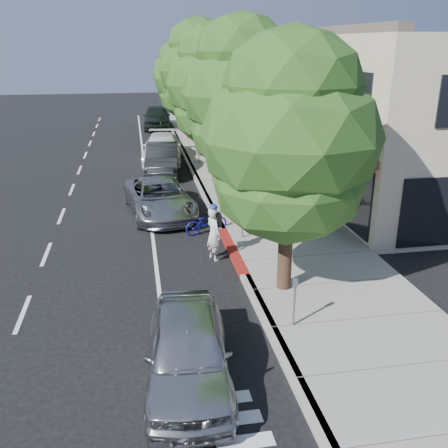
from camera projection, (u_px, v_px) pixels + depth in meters
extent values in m
plane|color=black|center=(238.00, 265.00, 15.96)|extent=(120.00, 120.00, 0.00)
cube|color=gray|center=(252.00, 191.00, 23.72)|extent=(4.60, 56.00, 0.15)
cube|color=#9E998E|center=(204.00, 193.00, 23.34)|extent=(0.30, 56.00, 0.15)
cube|color=maroon|center=(232.00, 251.00, 16.86)|extent=(0.32, 4.00, 0.15)
cube|color=beige|center=(326.00, 94.00, 33.00)|extent=(10.00, 36.00, 7.00)
cylinder|color=black|center=(285.00, 251.00, 13.83)|extent=(0.40, 0.40, 2.51)
ellipsoid|color=#1B4414|center=(288.00, 182.00, 13.16)|extent=(4.04, 4.04, 3.23)
ellipsoid|color=#1B4414|center=(290.00, 136.00, 12.74)|extent=(4.75, 4.75, 3.80)
ellipsoid|color=#1B4414|center=(293.00, 84.00, 12.30)|extent=(3.57, 3.57, 2.85)
cylinder|color=black|center=(241.00, 188.00, 19.33)|extent=(0.40, 0.40, 2.81)
ellipsoid|color=#1B4414|center=(241.00, 131.00, 18.58)|extent=(3.83, 3.83, 3.07)
ellipsoid|color=#1B4414|center=(242.00, 93.00, 18.11)|extent=(4.51, 4.51, 3.61)
ellipsoid|color=#1B4414|center=(242.00, 51.00, 17.62)|extent=(3.38, 3.38, 2.71)
cylinder|color=black|center=(216.00, 156.00, 24.89)|extent=(0.40, 0.40, 2.75)
ellipsoid|color=#1B4414|center=(216.00, 112.00, 24.16)|extent=(4.14, 4.14, 3.31)
ellipsoid|color=#1B4414|center=(215.00, 84.00, 23.70)|extent=(4.87, 4.87, 3.90)
ellipsoid|color=#1B4414|center=(215.00, 52.00, 23.21)|extent=(3.65, 3.65, 2.92)
cylinder|color=black|center=(200.00, 134.00, 30.41)|extent=(0.40, 0.40, 2.94)
ellipsoid|color=#1B4414|center=(199.00, 95.00, 29.62)|extent=(4.11, 4.11, 3.29)
ellipsoid|color=#1B4414|center=(199.00, 70.00, 29.14)|extent=(4.83, 4.83, 3.87)
ellipsoid|color=#1B4414|center=(199.00, 42.00, 28.62)|extent=(3.63, 3.63, 2.90)
cylinder|color=black|center=(189.00, 123.00, 36.04)|extent=(0.40, 0.40, 2.50)
ellipsoid|color=#1B4414|center=(189.00, 95.00, 35.37)|extent=(4.18, 4.18, 3.35)
ellipsoid|color=#1B4414|center=(188.00, 77.00, 34.95)|extent=(4.92, 4.92, 3.94)
ellipsoid|color=#1B4414|center=(188.00, 58.00, 34.51)|extent=(3.69, 3.69, 2.95)
cylinder|color=black|center=(181.00, 112.00, 41.59)|extent=(0.40, 0.40, 2.48)
ellipsoid|color=#1B4414|center=(181.00, 88.00, 40.93)|extent=(3.92, 3.92, 3.14)
ellipsoid|color=#1B4414|center=(180.00, 73.00, 40.51)|extent=(4.61, 4.61, 3.69)
ellipsoid|color=#1B4414|center=(180.00, 56.00, 40.08)|extent=(3.46, 3.46, 2.77)
imported|color=silver|center=(214.00, 234.00, 16.10)|extent=(0.64, 0.76, 1.78)
imported|color=#181596|center=(206.00, 222.00, 18.49)|extent=(1.78, 1.07, 0.88)
imported|color=#A4A4A9|center=(159.00, 198.00, 20.45)|extent=(3.05, 5.43, 1.43)
imported|color=#222528|center=(162.00, 159.00, 26.97)|extent=(2.15, 4.96, 1.59)
imported|color=white|center=(162.00, 148.00, 29.69)|extent=(2.76, 5.65, 1.58)
imported|color=black|center=(157.00, 117.00, 41.25)|extent=(2.45, 5.53, 1.85)
imported|color=#B1B1B6|center=(188.00, 351.00, 10.26)|extent=(2.05, 4.40, 1.46)
imported|color=black|center=(256.00, 164.00, 24.35)|extent=(1.00, 0.81, 1.93)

